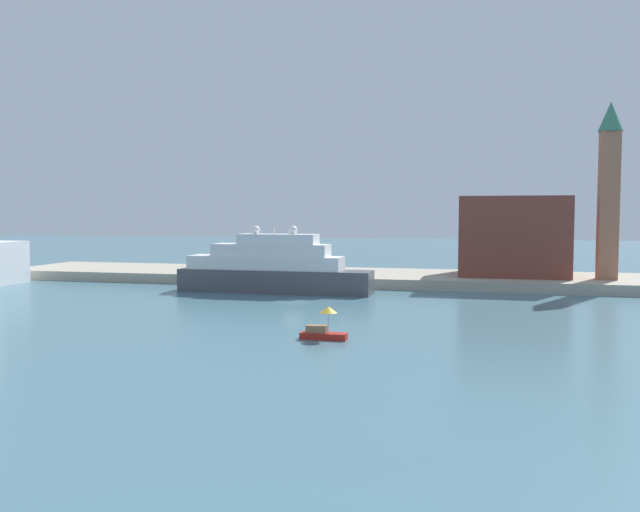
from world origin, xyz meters
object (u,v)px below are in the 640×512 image
Objects in this scene: mooring_bollard at (327,275)px; bell_tower at (609,183)px; person_figure at (238,267)px; harbor_building at (513,236)px; small_motorboat at (323,328)px; parked_car at (216,267)px; large_yacht at (272,269)px.

bell_tower is at bearing 9.30° from mooring_bollard.
harbor_building is at bearing 6.94° from person_figure.
mooring_bollard is (-26.49, -9.70, -5.58)m from harbor_building.
small_motorboat is 40.13m from mooring_bollard.
parked_car is 6.02× the size of mooring_bollard.
small_motorboat is 0.26× the size of harbor_building.
bell_tower is (30.17, 45.52, 14.03)m from small_motorboat.
harbor_building is (17.52, 48.81, 6.43)m from small_motorboat.
bell_tower reaches higher than parked_car.
harbor_building reaches higher than large_yacht.
person_figure reaches higher than small_motorboat.
mooring_bollard is (5.92, 7.87, -1.38)m from large_yacht.
parked_car is at bearing 159.74° from person_figure.
parked_car is (-46.62, -3.53, -5.31)m from harbor_building.
bell_tower is (45.05, 14.28, 11.80)m from large_yacht.
large_yacht reaches higher than small_motorboat.
large_yacht is 6.57× the size of parked_car.
person_figure is at bearing -178.07° from bell_tower.
harbor_building is 3.84× the size of parked_car.
parked_car reaches higher than mooring_bollard.
parked_car is at bearing 135.36° from large_yacht.
mooring_bollard is at bearing 102.91° from small_motorboat.
harbor_building is at bearing 70.25° from small_motorboat.
small_motorboat is 2.26× the size of person_figure.
parked_car is at bearing -175.67° from harbor_building.
person_figure is 16.42m from mooring_bollard.
parked_car is (-14.22, 14.04, -1.11)m from large_yacht.
parked_car is at bearing 122.72° from small_motorboat.
large_yacht is 9.94m from mooring_bollard.
large_yacht is 1.71× the size of harbor_building.
person_figure is at bearing -173.06° from harbor_building.
bell_tower is at bearing -14.60° from harbor_building.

